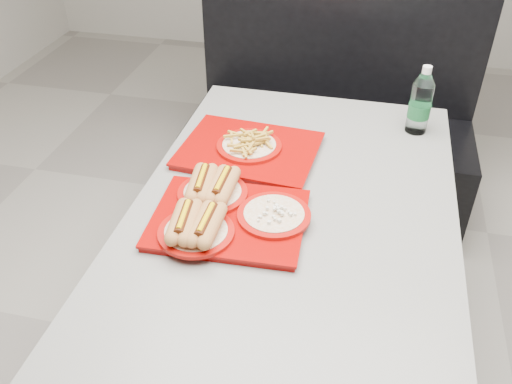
% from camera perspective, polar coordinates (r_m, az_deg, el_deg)
% --- Properties ---
extents(ground, '(6.00, 6.00, 0.00)m').
position_cam_1_polar(ground, '(2.08, 3.14, -17.99)').
color(ground, gray).
rests_on(ground, ground).
extents(diner_table, '(0.92, 1.42, 0.75)m').
position_cam_1_polar(diner_table, '(1.64, 3.81, -6.01)').
color(diner_table, black).
rests_on(diner_table, ground).
extents(booth_bench, '(1.30, 0.57, 1.35)m').
position_cam_1_polar(booth_bench, '(2.64, 7.81, 6.83)').
color(booth_bench, black).
rests_on(booth_bench, ground).
extents(tray_near, '(0.43, 0.37, 0.09)m').
position_cam_1_polar(tray_near, '(1.46, -3.53, -2.14)').
color(tray_near, '#880603').
rests_on(tray_near, diner_table).
extents(tray_far, '(0.45, 0.37, 0.08)m').
position_cam_1_polar(tray_far, '(1.74, -0.72, 4.72)').
color(tray_far, '#880603').
rests_on(tray_far, diner_table).
extents(water_bottle, '(0.07, 0.07, 0.24)m').
position_cam_1_polar(water_bottle, '(1.91, 16.91, 8.86)').
color(water_bottle, silver).
rests_on(water_bottle, diner_table).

